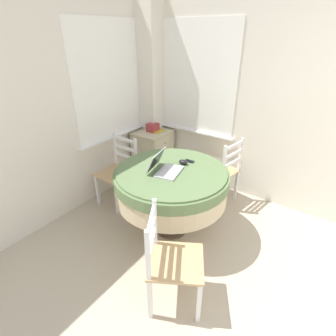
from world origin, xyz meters
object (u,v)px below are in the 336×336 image
at_px(corner_cabinet, 153,153).
at_px(storage_box, 153,127).
at_px(round_dining_table, 171,183).
at_px(dining_chair_near_right_window, 221,171).
at_px(computer_mouse, 183,162).
at_px(dining_chair_near_back_window, 119,172).
at_px(dining_chair_camera_near, 170,261).
at_px(book_on_cabinet, 155,130).
at_px(laptop, 165,168).
at_px(cell_phone, 189,161).

bearing_deg(corner_cabinet, storage_box, -46.55).
height_order(round_dining_table, storage_box, storage_box).
xyz_separation_m(round_dining_table, storage_box, (0.93, 0.98, 0.16)).
distance_m(dining_chair_near_right_window, corner_cabinet, 1.17).
xyz_separation_m(computer_mouse, dining_chair_near_back_window, (-0.09, 0.91, -0.36)).
relative_size(round_dining_table, dining_chair_near_right_window, 1.35).
bearing_deg(computer_mouse, dining_chair_camera_near, -152.69).
bearing_deg(book_on_cabinet, round_dining_table, -134.90).
distance_m(laptop, dining_chair_near_back_window, 0.94).
distance_m(computer_mouse, dining_chair_camera_near, 1.10).
relative_size(round_dining_table, storage_box, 7.96).
bearing_deg(dining_chair_near_back_window, dining_chair_near_right_window, -54.03).
relative_size(dining_chair_near_back_window, corner_cabinet, 1.22).
bearing_deg(laptop, book_on_cabinet, 41.98).
relative_size(round_dining_table, corner_cabinet, 1.65).
distance_m(round_dining_table, corner_cabinet, 1.38).
height_order(laptop, computer_mouse, laptop).
bearing_deg(storage_box, dining_chair_camera_near, -138.39).
bearing_deg(corner_cabinet, computer_mouse, -126.37).
bearing_deg(cell_phone, corner_cabinet, 57.81).
bearing_deg(computer_mouse, corner_cabinet, 53.63).
relative_size(dining_chair_near_right_window, book_on_cabinet, 4.11).
xyz_separation_m(dining_chair_near_right_window, corner_cabinet, (0.05, 1.16, -0.07)).
height_order(computer_mouse, corner_cabinet, computer_mouse).
xyz_separation_m(computer_mouse, book_on_cabinet, (0.76, 0.98, -0.06)).
bearing_deg(book_on_cabinet, dining_chair_near_right_window, -93.84).
distance_m(cell_phone, storage_box, 1.21).
xyz_separation_m(cell_phone, dining_chair_near_right_window, (0.59, -0.14, -0.34)).
height_order(laptop, dining_chair_near_back_window, laptop).
height_order(corner_cabinet, storage_box, storage_box).
relative_size(cell_phone, storage_box, 0.71).
bearing_deg(cell_phone, computer_mouse, 168.29).
xyz_separation_m(laptop, storage_box, (0.99, 0.94, -0.03)).
bearing_deg(laptop, computer_mouse, -14.62).
xyz_separation_m(round_dining_table, book_on_cabinet, (0.95, 0.95, 0.12)).
bearing_deg(laptop, round_dining_table, -34.05).
xyz_separation_m(round_dining_table, dining_chair_near_back_window, (0.10, 0.89, -0.19)).
height_order(computer_mouse, dining_chair_near_back_window, dining_chair_near_back_window).
bearing_deg(dining_chair_near_back_window, dining_chair_camera_near, -120.93).
distance_m(round_dining_table, dining_chair_camera_near, 0.91).
distance_m(round_dining_table, book_on_cabinet, 1.35).
bearing_deg(round_dining_table, corner_cabinet, 46.64).
distance_m(computer_mouse, corner_cabinet, 1.32).
distance_m(computer_mouse, storage_box, 1.25).
xyz_separation_m(dining_chair_near_back_window, corner_cabinet, (0.83, 0.09, -0.07)).
xyz_separation_m(laptop, cell_phone, (0.34, -0.08, -0.04)).
relative_size(laptop, corner_cabinet, 0.51).
distance_m(laptop, cell_phone, 0.36).
height_order(dining_chair_camera_near, book_on_cabinet, dining_chair_camera_near).
bearing_deg(book_on_cabinet, dining_chair_camera_near, -139.23).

